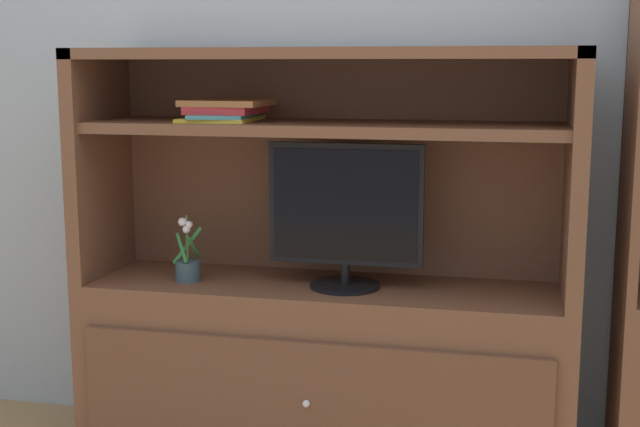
% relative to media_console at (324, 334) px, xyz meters
% --- Properties ---
extents(painted_rear_wall, '(6.00, 0.10, 2.80)m').
position_rel_media_console_xyz_m(painted_rear_wall, '(0.00, 0.35, 0.92)').
color(painted_rear_wall, '#9EA8B2').
rests_on(painted_rear_wall, ground_plane).
extents(media_console, '(1.65, 0.48, 1.44)m').
position_rel_media_console_xyz_m(media_console, '(0.00, 0.00, 0.00)').
color(media_console, brown).
rests_on(media_console, ground_plane).
extents(tv_monitor, '(0.51, 0.23, 0.48)m').
position_rel_media_console_xyz_m(tv_monitor, '(0.08, -0.03, 0.43)').
color(tv_monitor, black).
rests_on(tv_monitor, media_console).
extents(potted_plant, '(0.10, 0.10, 0.23)m').
position_rel_media_console_xyz_m(potted_plant, '(-0.46, -0.06, 0.23)').
color(potted_plant, '#384C56').
rests_on(potted_plant, media_console).
extents(magazine_stack, '(0.29, 0.34, 0.07)m').
position_rel_media_console_xyz_m(magazine_stack, '(-0.34, -0.01, 0.76)').
color(magazine_stack, gold).
rests_on(magazine_stack, media_console).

